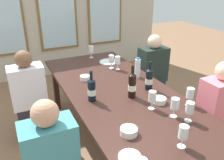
{
  "coord_description": "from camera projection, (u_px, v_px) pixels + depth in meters",
  "views": [
    {
      "loc": [
        -1.01,
        -1.99,
        1.86
      ],
      "look_at": [
        0.0,
        0.15,
        0.79
      ],
      "focal_mm": 38.15,
      "sensor_mm": 36.0,
      "label": 1
    }
  ],
  "objects": [
    {
      "name": "wine_glass_2",
      "position": [
        190.0,
        94.0,
        2.15
      ],
      "size": [
        0.07,
        0.07,
        0.17
      ],
      "color": "white",
      "rests_on": "dining_table"
    },
    {
      "name": "ground_plane",
      "position": [
        117.0,
        146.0,
        2.8
      ],
      "size": [
        12.0,
        12.0,
        0.0
      ],
      "primitive_type": "plane",
      "color": "#866245"
    },
    {
      "name": "wine_glass_7",
      "position": [
        91.0,
        50.0,
        3.39
      ],
      "size": [
        0.07,
        0.07,
        0.17
      ],
      "color": "white",
      "rests_on": "dining_table"
    },
    {
      "name": "wine_glass_1",
      "position": [
        184.0,
        132.0,
        1.63
      ],
      "size": [
        0.07,
        0.07,
        0.17
      ],
      "color": "white",
      "rests_on": "dining_table"
    },
    {
      "name": "seated_person_1",
      "position": [
        152.0,
        75.0,
        3.39
      ],
      "size": [
        0.38,
        0.24,
        1.11
      ],
      "color": "#28293C",
      "rests_on": "ground"
    },
    {
      "name": "water_bottle",
      "position": [
        138.0,
        68.0,
        2.75
      ],
      "size": [
        0.06,
        0.06,
        0.24
      ],
      "color": "white",
      "rests_on": "dining_table"
    },
    {
      "name": "wine_glass_0",
      "position": [
        190.0,
        109.0,
        1.92
      ],
      "size": [
        0.07,
        0.07,
        0.17
      ],
      "color": "white",
      "rests_on": "dining_table"
    },
    {
      "name": "tasting_bowl_2",
      "position": [
        130.0,
        159.0,
        1.53
      ],
      "size": [
        0.15,
        0.15,
        0.05
      ],
      "primitive_type": "cylinder",
      "color": "white",
      "rests_on": "dining_table"
    },
    {
      "name": "seated_person_0",
      "position": [
        30.0,
        99.0,
        2.75
      ],
      "size": [
        0.38,
        0.24,
        1.11
      ],
      "color": "#2B242F",
      "rests_on": "ground"
    },
    {
      "name": "tasting_bowl_0",
      "position": [
        159.0,
        100.0,
        2.24
      ],
      "size": [
        0.13,
        0.13,
        0.05
      ],
      "primitive_type": "cylinder",
      "color": "white",
      "rests_on": "dining_table"
    },
    {
      "name": "wine_glass_5",
      "position": [
        175.0,
        104.0,
        1.98
      ],
      "size": [
        0.07,
        0.07,
        0.17
      ],
      "color": "white",
      "rests_on": "dining_table"
    },
    {
      "name": "seated_person_3",
      "position": [
        216.0,
        115.0,
        2.44
      ],
      "size": [
        0.38,
        0.24,
        1.11
      ],
      "color": "#22273E",
      "rests_on": "ground"
    },
    {
      "name": "wine_glass_8",
      "position": [
        152.0,
        97.0,
        2.1
      ],
      "size": [
        0.07,
        0.07,
        0.17
      ],
      "color": "white",
      "rests_on": "dining_table"
    },
    {
      "name": "wine_bottle_1",
      "position": [
        149.0,
        79.0,
        2.46
      ],
      "size": [
        0.08,
        0.08,
        0.31
      ],
      "color": "black",
      "rests_on": "dining_table"
    },
    {
      "name": "wine_glass_3",
      "position": [
        118.0,
        61.0,
        2.97
      ],
      "size": [
        0.07,
        0.07,
        0.17
      ],
      "color": "white",
      "rests_on": "dining_table"
    },
    {
      "name": "wine_bottle_2",
      "position": [
        92.0,
        90.0,
        2.24
      ],
      "size": [
        0.08,
        0.08,
        0.3
      ],
      "color": "black",
      "rests_on": "dining_table"
    },
    {
      "name": "dining_table",
      "position": [
        118.0,
        95.0,
        2.52
      ],
      "size": [
        1.04,
        2.46,
        0.74
      ],
      "color": "#3B221C",
      "rests_on": "ground"
    },
    {
      "name": "wine_bottle_0",
      "position": [
        132.0,
        85.0,
        2.3
      ],
      "size": [
        0.08,
        0.08,
        0.33
      ],
      "color": "black",
      "rests_on": "dining_table"
    },
    {
      "name": "tasting_bowl_3",
      "position": [
        129.0,
        131.0,
        1.8
      ],
      "size": [
        0.13,
        0.13,
        0.05
      ],
      "primitive_type": "cylinder",
      "color": "white",
      "rests_on": "dining_table"
    },
    {
      "name": "wine_glass_6",
      "position": [
        111.0,
        59.0,
        3.01
      ],
      "size": [
        0.07,
        0.07,
        0.17
      ],
      "color": "white",
      "rests_on": "dining_table"
    },
    {
      "name": "white_plate_0",
      "position": [
        109.0,
        62.0,
        3.26
      ],
      "size": [
        0.26,
        0.26,
        0.01
      ],
      "primitive_type": "cylinder",
      "color": "white",
      "rests_on": "dining_table"
    },
    {
      "name": "tasting_bowl_1",
      "position": [
        85.0,
        78.0,
        2.71
      ],
      "size": [
        0.11,
        0.11,
        0.05
      ],
      "primitive_type": "cylinder",
      "color": "white",
      "rests_on": "dining_table"
    }
  ]
}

